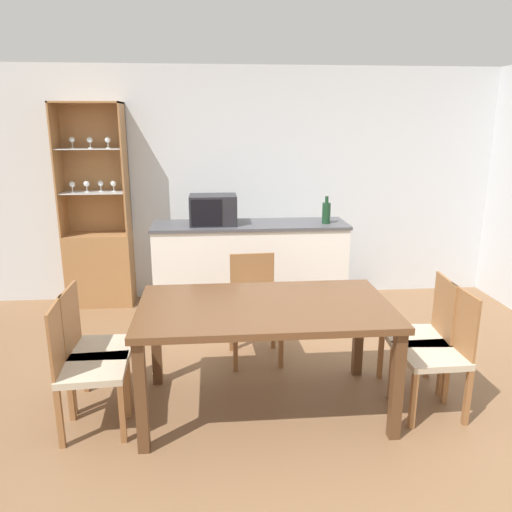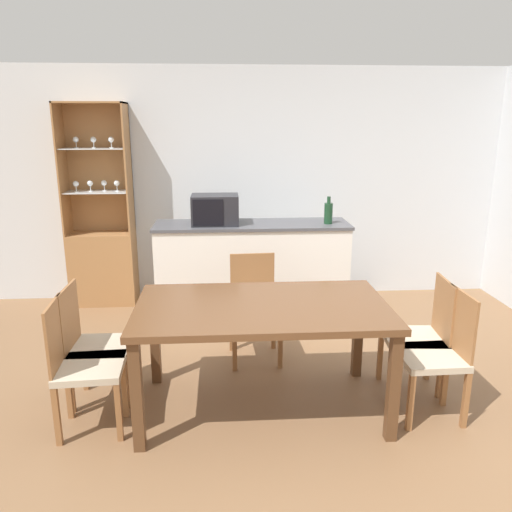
{
  "view_description": "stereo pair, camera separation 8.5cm",
  "coord_description": "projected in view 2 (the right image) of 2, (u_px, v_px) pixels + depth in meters",
  "views": [
    {
      "loc": [
        -0.65,
        -2.96,
        1.96
      ],
      "look_at": [
        -0.29,
        1.06,
        0.88
      ],
      "focal_mm": 35.0,
      "sensor_mm": 36.0,
      "label": 1
    },
    {
      "loc": [
        -0.56,
        -2.97,
        1.96
      ],
      "look_at": [
        -0.29,
        1.06,
        0.88
      ],
      "focal_mm": 35.0,
      "sensor_mm": 36.0,
      "label": 2
    }
  ],
  "objects": [
    {
      "name": "dining_table",
      "position": [
        262.0,
        316.0,
        3.37
      ],
      "size": [
        1.7,
        0.96,
        0.78
      ],
      "color": "brown",
      "rests_on": "ground_plane"
    },
    {
      "name": "dining_chair_side_right_near",
      "position": [
        436.0,
        354.0,
        3.37
      ],
      "size": [
        0.42,
        0.42,
        0.88
      ],
      "rotation": [
        0.0,
        0.0,
        1.59
      ],
      "color": "#C1B299",
      "rests_on": "ground_plane"
    },
    {
      "name": "dining_chair_side_left_far",
      "position": [
        94.0,
        346.0,
        3.5
      ],
      "size": [
        0.42,
        0.42,
        0.88
      ],
      "rotation": [
        0.0,
        0.0,
        -1.59
      ],
      "color": "#C1B299",
      "rests_on": "ground_plane"
    },
    {
      "name": "dining_chair_side_right_far",
      "position": [
        420.0,
        337.0,
        3.65
      ],
      "size": [
        0.45,
        0.45,
        0.88
      ],
      "rotation": [
        0.0,
        0.0,
        1.49
      ],
      "color": "#C1B299",
      "rests_on": "ground_plane"
    },
    {
      "name": "wine_bottle",
      "position": [
        328.0,
        213.0,
        4.96
      ],
      "size": [
        0.08,
        0.08,
        0.27
      ],
      "color": "#193D23",
      "rests_on": "kitchen_counter"
    },
    {
      "name": "ground_plane",
      "position": [
        309.0,
        419.0,
        3.41
      ],
      "size": [
        18.0,
        18.0,
        0.0
      ],
      "primitive_type": "plane",
      "color": "brown"
    },
    {
      "name": "wall_back",
      "position": [
        273.0,
        185.0,
        5.61
      ],
      "size": [
        6.8,
        0.06,
        2.55
      ],
      "color": "silver",
      "rests_on": "ground_plane"
    },
    {
      "name": "display_cabinet",
      "position": [
        102.0,
        249.0,
        5.48
      ],
      "size": [
        0.7,
        0.35,
        2.16
      ],
      "color": "#A37042",
      "rests_on": "ground_plane"
    },
    {
      "name": "dining_chair_side_left_near",
      "position": [
        83.0,
        365.0,
        3.22
      ],
      "size": [
        0.44,
        0.44,
        0.88
      ],
      "rotation": [
        0.0,
        0.0,
        -1.51
      ],
      "color": "#C1B299",
      "rests_on": "ground_plane"
    },
    {
      "name": "microwave",
      "position": [
        215.0,
        210.0,
        4.93
      ],
      "size": [
        0.46,
        0.34,
        0.29
      ],
      "color": "#232328",
      "rests_on": "kitchen_counter"
    },
    {
      "name": "dining_chair_head_far",
      "position": [
        254.0,
        308.0,
        4.21
      ],
      "size": [
        0.43,
        0.43,
        0.88
      ],
      "rotation": [
        0.0,
        0.0,
        3.19
      ],
      "color": "#C1B299",
      "rests_on": "ground_plane"
    },
    {
      "name": "kitchen_counter",
      "position": [
        252.0,
        270.0,
        5.13
      ],
      "size": [
        1.96,
        0.55,
        0.98
      ],
      "color": "white",
      "rests_on": "ground_plane"
    }
  ]
}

